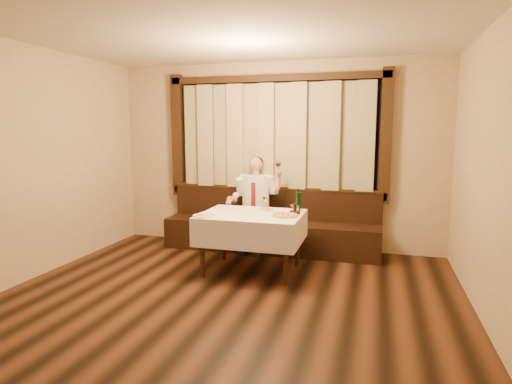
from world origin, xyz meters
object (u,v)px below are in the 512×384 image
(cruet_caddy, at_px, (295,210))
(green_bottle, at_px, (298,201))
(pizza, at_px, (285,215))
(banquette, at_px, (271,230))
(seated_man, at_px, (255,197))
(dining_table, at_px, (252,222))
(pasta_cream, at_px, (204,213))
(pasta_red, at_px, (265,208))

(cruet_caddy, bearing_deg, green_bottle, 106.56)
(pizza, bearing_deg, banquette, 112.17)
(banquette, height_order, seated_man, seated_man)
(banquette, relative_size, dining_table, 2.52)
(pasta_cream, distance_m, seated_man, 1.30)
(pasta_cream, xyz_separation_m, seated_man, (0.28, 1.27, 0.02))
(dining_table, distance_m, green_bottle, 0.67)
(pasta_red, bearing_deg, green_bottle, 13.80)
(green_bottle, bearing_deg, seated_man, 141.77)
(dining_table, height_order, seated_man, seated_man)
(green_bottle, bearing_deg, banquette, 127.73)
(pizza, bearing_deg, pasta_cream, -164.73)
(cruet_caddy, relative_size, seated_man, 0.10)
(green_bottle, bearing_deg, cruet_caddy, -90.00)
(pizza, height_order, seated_man, seated_man)
(pasta_cream, distance_m, green_bottle, 1.24)
(seated_man, bearing_deg, dining_table, -76.39)
(pizza, xyz_separation_m, green_bottle, (0.08, 0.41, 0.11))
(pasta_cream, height_order, cruet_caddy, cruet_caddy)
(pizza, distance_m, pasta_cream, 0.99)
(pasta_red, bearing_deg, banquette, 98.07)
(pasta_cream, bearing_deg, seated_man, 77.44)
(green_bottle, height_order, seated_man, seated_man)
(banquette, height_order, cruet_caddy, banquette)
(banquette, bearing_deg, cruet_caddy, -59.95)
(dining_table, distance_m, cruet_caddy, 0.56)
(pizza, relative_size, pasta_cream, 1.20)
(banquette, relative_size, seated_man, 2.28)
(pasta_red, bearing_deg, pasta_cream, -137.47)
(seated_man, bearing_deg, banquette, 21.52)
(banquette, bearing_deg, green_bottle, -52.27)
(seated_man, bearing_deg, pasta_cream, -102.56)
(cruet_caddy, height_order, seated_man, seated_man)
(dining_table, xyz_separation_m, green_bottle, (0.53, 0.34, 0.23))
(pizza, height_order, pasta_cream, pasta_cream)
(dining_table, bearing_deg, banquette, 90.00)
(dining_table, xyz_separation_m, pizza, (0.45, -0.07, 0.12))
(banquette, xyz_separation_m, pasta_cream, (-0.51, -1.36, 0.48))
(green_bottle, xyz_separation_m, seated_man, (-0.76, 0.60, -0.06))
(dining_table, bearing_deg, pasta_cream, -146.77)
(dining_table, distance_m, pizza, 0.47)
(seated_man, bearing_deg, pasta_red, -64.18)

